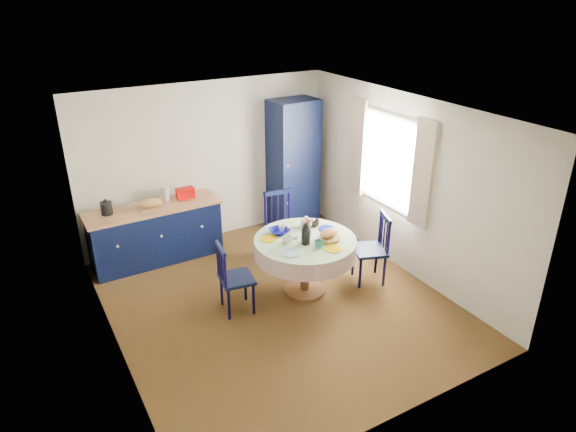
% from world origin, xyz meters
% --- Properties ---
extents(floor, '(4.50, 4.50, 0.00)m').
position_xyz_m(floor, '(0.00, 0.00, 0.00)').
color(floor, black).
rests_on(floor, ground).
extents(ceiling, '(4.50, 4.50, 0.00)m').
position_xyz_m(ceiling, '(0.00, 0.00, 2.50)').
color(ceiling, white).
rests_on(ceiling, wall_back).
extents(wall_back, '(4.00, 0.02, 2.50)m').
position_xyz_m(wall_back, '(0.00, 2.25, 1.25)').
color(wall_back, silver).
rests_on(wall_back, floor).
extents(wall_left, '(0.02, 4.50, 2.50)m').
position_xyz_m(wall_left, '(-2.00, 0.00, 1.25)').
color(wall_left, silver).
rests_on(wall_left, floor).
extents(wall_right, '(0.02, 4.50, 2.50)m').
position_xyz_m(wall_right, '(2.00, 0.00, 1.25)').
color(wall_right, silver).
rests_on(wall_right, floor).
extents(window, '(0.10, 1.74, 1.45)m').
position_xyz_m(window, '(1.95, 0.30, 1.52)').
color(window, white).
rests_on(window, wall_right).
extents(kitchen_counter, '(1.93, 0.63, 1.10)m').
position_xyz_m(kitchen_counter, '(-1.00, 1.90, 0.45)').
color(kitchen_counter, black).
rests_on(kitchen_counter, floor).
extents(pantry_cabinet, '(0.78, 0.59, 2.13)m').
position_xyz_m(pantry_cabinet, '(1.40, 2.00, 1.07)').
color(pantry_cabinet, black).
rests_on(pantry_cabinet, floor).
extents(dining_table, '(1.32, 1.32, 1.08)m').
position_xyz_m(dining_table, '(0.44, 0.04, 0.67)').
color(dining_table, '#542B18').
rests_on(dining_table, floor).
extents(chair_left, '(0.45, 0.47, 0.94)m').
position_xyz_m(chair_left, '(-0.55, 0.13, 0.47)').
color(chair_left, black).
rests_on(chair_left, floor).
extents(chair_far, '(0.51, 0.49, 1.04)m').
position_xyz_m(chair_far, '(0.63, 1.01, 0.53)').
color(chair_far, black).
rests_on(chair_far, floor).
extents(chair_right, '(0.55, 0.56, 0.99)m').
position_xyz_m(chair_right, '(1.40, -0.15, 0.50)').
color(chair_right, black).
rests_on(chair_right, floor).
extents(mug_a, '(0.12, 0.12, 0.10)m').
position_xyz_m(mug_a, '(0.18, 0.06, 0.85)').
color(mug_a, silver).
rests_on(mug_a, dining_table).
extents(mug_b, '(0.11, 0.11, 0.10)m').
position_xyz_m(mug_b, '(0.45, -0.25, 0.85)').
color(mug_b, '#266E65').
rests_on(mug_b, dining_table).
extents(mug_c, '(0.11, 0.11, 0.09)m').
position_xyz_m(mug_c, '(0.75, 0.30, 0.84)').
color(mug_c, black).
rests_on(mug_c, dining_table).
extents(mug_d, '(0.09, 0.09, 0.08)m').
position_xyz_m(mug_d, '(0.28, 0.39, 0.84)').
color(mug_d, silver).
rests_on(mug_d, dining_table).
extents(cobalt_bowl, '(0.26, 0.26, 0.06)m').
position_xyz_m(cobalt_bowl, '(0.22, 0.35, 0.83)').
color(cobalt_bowl, '#0A0871').
rests_on(cobalt_bowl, dining_table).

